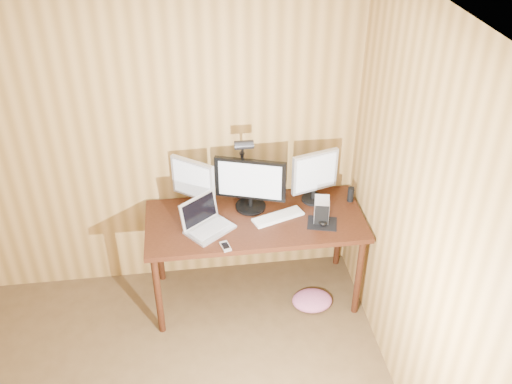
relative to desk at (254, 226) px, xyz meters
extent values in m
plane|color=silver|center=(-0.93, -1.70, 1.87)|extent=(4.00, 4.00, 0.00)
plane|color=#A4783B|center=(-0.93, 0.30, 0.62)|extent=(4.00, 0.00, 4.00)
plane|color=#A4783B|center=(0.82, -1.70, 0.62)|extent=(0.00, 4.00, 4.00)
cube|color=black|center=(0.00, -0.07, 0.10)|extent=(1.60, 0.70, 0.04)
cube|color=black|center=(0.00, 0.25, -0.17)|extent=(1.48, 0.02, 0.51)
cylinder|color=black|center=(-0.74, -0.36, -0.27)|extent=(0.05, 0.05, 0.71)
cylinder|color=black|center=(-0.74, 0.22, -0.27)|extent=(0.05, 0.05, 0.71)
cylinder|color=black|center=(0.74, -0.36, -0.27)|extent=(0.05, 0.05, 0.71)
cylinder|color=black|center=(0.74, 0.22, -0.27)|extent=(0.05, 0.05, 0.71)
cylinder|color=black|center=(-0.01, 0.08, 0.13)|extent=(0.23, 0.23, 0.02)
cylinder|color=black|center=(-0.01, 0.08, 0.18)|extent=(0.03, 0.03, 0.07)
cube|color=black|center=(-0.01, 0.08, 0.37)|extent=(0.51, 0.20, 0.33)
cube|color=silver|center=(-0.02, 0.06, 0.37)|extent=(0.44, 0.15, 0.28)
cylinder|color=black|center=(-0.43, 0.14, 0.13)|extent=(0.17, 0.17, 0.02)
cylinder|color=black|center=(-0.43, 0.14, 0.18)|extent=(0.03, 0.03, 0.08)
cube|color=#B5B5BA|center=(-0.43, 0.14, 0.37)|extent=(0.31, 0.24, 0.31)
cube|color=silver|center=(-0.44, 0.12, 0.37)|extent=(0.25, 0.19, 0.27)
cylinder|color=black|center=(0.47, 0.11, 0.13)|extent=(0.17, 0.17, 0.02)
cylinder|color=black|center=(0.47, 0.11, 0.18)|extent=(0.03, 0.03, 0.08)
cube|color=#B5B5BA|center=(0.47, 0.11, 0.38)|extent=(0.36, 0.14, 0.32)
cube|color=silver|center=(0.48, 0.09, 0.38)|extent=(0.31, 0.10, 0.28)
cube|color=silver|center=(-0.34, -0.17, 0.13)|extent=(0.39, 0.37, 0.02)
cube|color=silver|center=(-0.41, -0.08, 0.25)|extent=(0.28, 0.24, 0.21)
cube|color=black|center=(-0.41, -0.08, 0.25)|extent=(0.24, 0.20, 0.18)
cube|color=#B2B2B7|center=(-0.34, -0.17, 0.14)|extent=(0.30, 0.28, 0.00)
cube|color=white|center=(0.17, -0.08, 0.13)|extent=(0.40, 0.24, 0.02)
cube|color=white|center=(0.17, -0.08, 0.14)|extent=(0.37, 0.21, 0.00)
cube|color=black|center=(0.48, -0.19, 0.12)|extent=(0.25, 0.22, 0.00)
ellipsoid|color=black|center=(0.48, -0.19, 0.15)|extent=(0.10, 0.13, 0.04)
cube|color=silver|center=(0.48, -0.14, 0.21)|extent=(0.14, 0.17, 0.17)
cube|color=black|center=(0.46, -0.21, 0.21)|extent=(0.10, 0.03, 0.16)
cube|color=silver|center=(-0.25, -0.37, 0.13)|extent=(0.08, 0.12, 0.01)
cube|color=black|center=(-0.25, -0.37, 0.14)|extent=(0.06, 0.07, 0.00)
cylinder|color=black|center=(0.76, 0.06, 0.18)|extent=(0.05, 0.05, 0.12)
cube|color=black|center=(-0.06, 0.24, 0.11)|extent=(0.05, 0.05, 0.05)
cylinder|color=black|center=(-0.06, 0.24, 0.31)|extent=(0.03, 0.03, 0.38)
sphere|color=black|center=(-0.06, 0.24, 0.51)|extent=(0.04, 0.04, 0.04)
cylinder|color=black|center=(-0.06, 0.18, 0.58)|extent=(0.02, 0.13, 0.16)
cylinder|color=black|center=(-0.06, 0.10, 0.65)|extent=(0.14, 0.06, 0.06)
camera|label=1|loc=(-0.44, -3.42, 2.60)|focal=40.00mm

